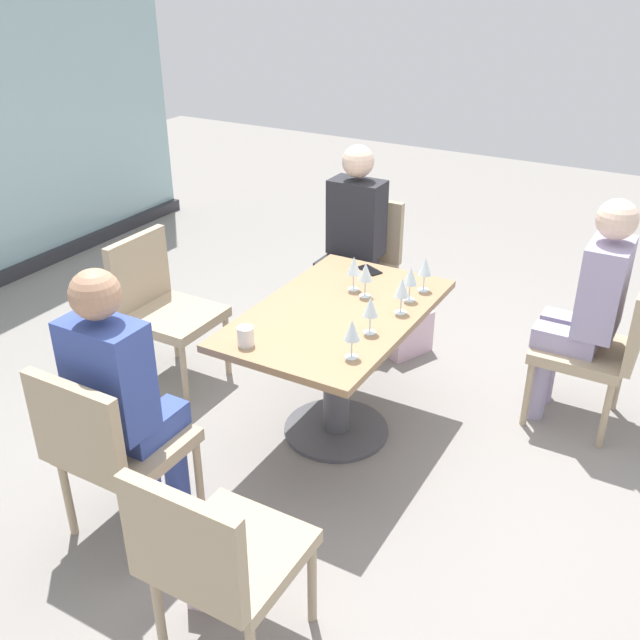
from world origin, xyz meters
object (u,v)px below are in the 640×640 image
wine_glass_4 (425,267)px  handbag_0 (408,333)px  chair_side_end (216,556)px  cell_phone_on_table (370,270)px  chair_far_left (109,444)px  wine_glass_5 (366,273)px  wine_glass_6 (354,266)px  wine_glass_2 (410,276)px  wine_glass_3 (371,307)px  wine_glass_0 (352,331)px  handbag_1 (218,559)px  dining_table_main (337,346)px  coffee_cup (246,336)px  person_front_right (588,303)px  chair_near_window (161,302)px  wine_glass_1 (402,288)px  chair_front_right (603,343)px  person_far_left (122,390)px  person_far_right (352,235)px  chair_far_right (359,259)px

wine_glass_4 → handbag_0: (0.55, 0.29, -0.72)m
chair_side_end → cell_phone_on_table: chair_side_end is taller
chair_far_left → handbag_0: 2.19m
wine_glass_5 → wine_glass_6: (0.04, 0.09, 0.00)m
chair_side_end → wine_glass_2: 1.73m
cell_phone_on_table → wine_glass_3: bearing=-127.6°
wine_glass_0 → handbag_1: (-0.78, 0.19, -0.72)m
wine_glass_0 → handbag_1: size_ratio=0.62×
wine_glass_2 → wine_glass_5: same height
dining_table_main → coffee_cup: size_ratio=13.83×
handbag_1 → wine_glass_0: bearing=-29.7°
person_front_right → wine_glass_5: bearing=119.0°
wine_glass_3 → wine_glass_4: (0.56, -0.04, 0.00)m
chair_near_window → chair_side_end: size_ratio=1.00×
wine_glass_0 → coffee_cup: size_ratio=2.06×
wine_glass_1 → wine_glass_4: (0.30, 0.00, 0.00)m
chair_front_right → person_far_left: bearing=138.1°
person_far_left → wine_glass_2: 1.50m
person_far_right → handbag_0: bearing=-97.5°
dining_table_main → wine_glass_6: size_ratio=6.73×
chair_near_window → person_far_left: 1.26m
wine_glass_0 → handbag_1: 1.08m
wine_glass_6 → chair_far_left: bearing=163.5°
chair_far_right → wine_glass_6: (-0.89, -0.41, 0.37)m
chair_near_window → wine_glass_6: bearing=-77.3°
chair_front_right → chair_near_window: size_ratio=1.00×
wine_glass_0 → wine_glass_5: (0.58, 0.23, 0.00)m
dining_table_main → wine_glass_4: size_ratio=6.73×
handbag_1 → coffee_cup: bearing=6.9°
dining_table_main → chair_side_end: size_ratio=1.43×
cell_phone_on_table → handbag_1: 1.78m
chair_side_end → wine_glass_3: bearing=2.7°
handbag_1 → person_far_left: bearing=60.4°
person_far_right → person_front_right: (-0.27, -1.50, 0.00)m
wine_glass_0 → wine_glass_2: (0.65, 0.01, 0.00)m
cell_phone_on_table → handbag_1: bearing=-148.2°
handbag_1 → wine_glass_6: bearing=-11.2°
dining_table_main → chair_side_end: 1.45m
wine_glass_1 → wine_glass_5: size_ratio=1.00×
chair_far_left → wine_glass_4: size_ratio=4.70×
wine_glass_1 → wine_glass_3: 0.26m
wine_glass_2 → wine_glass_6: bearing=95.1°
chair_near_window → person_front_right: bearing=-70.9°
chair_far_left → chair_far_right: bearing=0.0°
wine_glass_2 → wine_glass_5: 0.23m
wine_glass_1 → wine_glass_4: same height
chair_front_right → wine_glass_0: 1.49m
chair_far_right → chair_front_right: (-0.38, -1.61, 0.00)m
wine_glass_6 → cell_phone_on_table: wine_glass_6 is taller
wine_glass_1 → wine_glass_2: size_ratio=1.00×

